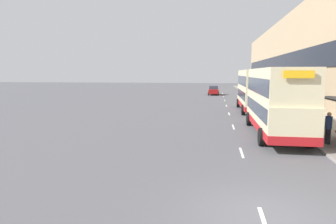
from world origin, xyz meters
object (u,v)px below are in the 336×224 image
pedestrian_1 (328,128)px  car_0 (214,90)px  double_decker_bus_near (276,100)px  double_decker_bus_ahead (254,90)px

pedestrian_1 → car_0: bearing=99.6°
double_decker_bus_near → car_0: (-4.18, 35.50, -1.45)m
car_0 → double_decker_bus_ahead: bearing=100.4°
double_decker_bus_ahead → car_0: double_decker_bus_ahead is taller
car_0 → pedestrian_1: pedestrian_1 is taller
double_decker_bus_near → pedestrian_1: 3.78m
double_decker_bus_ahead → pedestrian_1: double_decker_bus_ahead is taller
double_decker_bus_near → car_0: size_ratio=2.36×
double_decker_bus_near → car_0: bearing=96.7°
double_decker_bus_near → double_decker_bus_ahead: (0.09, 12.32, -0.00)m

